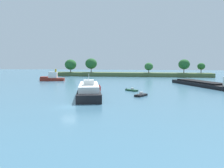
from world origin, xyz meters
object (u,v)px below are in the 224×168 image
(small_motorboat, at_px, (132,90))
(fishing_skiff, at_px, (141,95))
(cargo_barge, at_px, (204,84))
(white_riverboat, at_px, (89,91))
(channel_buoy_red, at_px, (100,88))
(tugboat, at_px, (52,78))

(small_motorboat, relative_size, fishing_skiff, 0.94)
(cargo_barge, bearing_deg, fishing_skiff, -127.62)
(fishing_skiff, xyz_separation_m, cargo_barge, (19.72, 25.59, 0.65))
(white_riverboat, height_order, small_motorboat, white_riverboat)
(cargo_barge, bearing_deg, white_riverboat, -137.64)
(white_riverboat, height_order, channel_buoy_red, white_riverboat)
(white_riverboat, relative_size, fishing_skiff, 4.89)
(small_motorboat, relative_size, tugboat, 0.36)
(small_motorboat, height_order, tugboat, tugboat)
(tugboat, distance_m, fishing_skiff, 55.37)
(white_riverboat, relative_size, channel_buoy_red, 10.43)
(tugboat, height_order, cargo_barge, cargo_barge)
(tugboat, xyz_separation_m, channel_buoy_red, (27.51, -29.84, -0.48))
(white_riverboat, distance_m, cargo_barge, 42.69)
(small_motorboat, bearing_deg, fishing_skiff, -72.74)
(white_riverboat, distance_m, fishing_skiff, 12.30)
(cargo_barge, bearing_deg, channel_buoy_red, -152.32)
(fishing_skiff, bearing_deg, white_riverboat, -164.97)
(fishing_skiff, bearing_deg, tugboat, 135.50)
(cargo_barge, relative_size, channel_buoy_red, 15.84)
(tugboat, bearing_deg, cargo_barge, -12.58)
(tugboat, relative_size, cargo_barge, 0.35)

